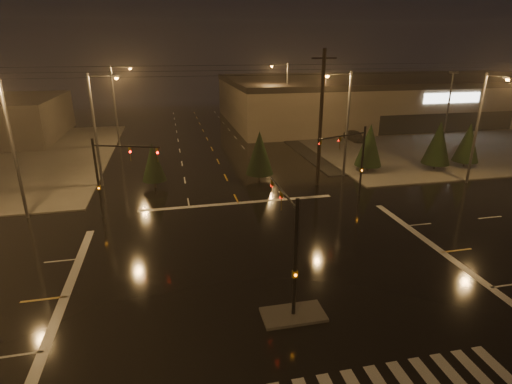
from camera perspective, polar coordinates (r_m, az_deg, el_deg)
ground at (r=23.18m, az=2.31°, el=-11.40°), size 140.00×140.00×0.00m
sidewalk_ne at (r=61.57m, az=22.87°, el=7.19°), size 36.00×36.00×0.12m
median_island at (r=19.96m, az=5.35°, el=-17.03°), size 3.00×1.60×0.15m
stop_bar_far at (r=32.84m, az=-2.54°, el=-1.58°), size 16.00×0.50×0.01m
parking_lot at (r=63.05m, az=27.64°, el=6.73°), size 50.00×24.00×0.08m
retail_building at (r=76.92m, az=19.61°, el=12.74°), size 60.20×28.30×7.20m
signal_mast_median at (r=18.78m, az=4.85°, el=-6.36°), size 0.25×4.59×6.00m
signal_mast_ne at (r=33.73m, az=13.78°, el=5.22°), size 4.84×1.86×6.00m
signal_mast_nw at (r=30.69m, az=-20.12°, el=3.11°), size 4.84×1.86×6.00m
streetlight_1 at (r=38.11m, az=-21.66°, el=9.15°), size 2.77×0.32×10.00m
streetlight_2 at (r=53.81m, az=-19.25°, el=12.23°), size 2.77×0.32×10.00m
streetlight_3 at (r=39.22m, az=12.55°, el=10.34°), size 2.77×0.32×10.00m
streetlight_4 at (r=57.81m, az=4.16°, el=13.73°), size 2.77×0.32×10.00m
streetlight_5 at (r=32.77m, az=-31.69°, el=6.00°), size 0.32×2.77×10.00m
streetlight_6 at (r=41.16m, az=29.42°, el=8.70°), size 0.32×2.77×10.00m
utility_pole_1 at (r=36.11m, az=9.25°, el=10.28°), size 2.20×0.32×12.00m
conifer_0 at (r=41.97m, az=15.90°, el=6.50°), size 2.71×2.71×4.94m
conifer_1 at (r=45.04m, az=24.58°, el=6.43°), size 2.81×2.81×5.09m
conifer_2 at (r=47.38m, az=28.03°, el=6.30°), size 2.61×2.61×4.77m
conifer_3 at (r=36.90m, az=-14.48°, el=4.16°), size 2.18×2.18×4.10m
conifer_4 at (r=37.58m, az=0.51°, el=5.64°), size 2.63×2.63×4.80m
car_parked at (r=56.34m, az=13.93°, el=7.80°), size 2.02×4.35×1.44m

